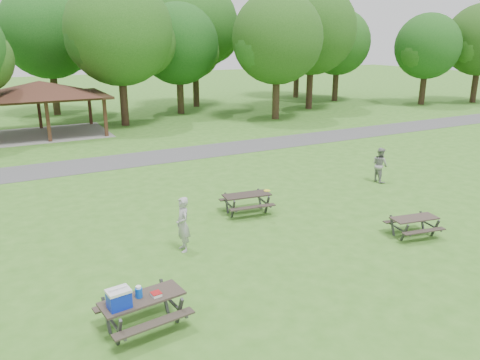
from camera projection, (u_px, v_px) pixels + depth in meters
name	position (u px, v px, depth m)	size (l,w,h in m)	color
ground	(272.00, 256.00, 14.73)	(160.00, 160.00, 0.00)	#387120
asphalt_path	(142.00, 159.00, 26.54)	(120.00, 3.20, 0.02)	#474649
pavilion	(40.00, 91.00, 32.29)	(8.60, 7.01, 3.76)	#392414
tree_row_e	(120.00, 35.00, 34.81)	(8.40, 8.00, 11.02)	black
tree_row_f	(179.00, 47.00, 40.73)	(7.35, 7.00, 9.55)	#2F2214
tree_row_g	(278.00, 41.00, 37.81)	(7.77, 7.40, 10.25)	#2E2114
tree_row_h	(313.00, 33.00, 43.26)	(8.61, 8.20, 11.37)	#301D15
tree_row_i	(338.00, 44.00, 49.23)	(7.14, 6.80, 9.52)	black
tree_row_j	(428.00, 48.00, 46.54)	(6.72, 6.40, 8.96)	black
tree_deep_b	(50.00, 34.00, 39.73)	(8.40, 8.00, 11.13)	#2F2114
tree_deep_c	(195.00, 28.00, 44.57)	(8.82, 8.40, 11.90)	black
tree_deep_d	(298.00, 33.00, 51.81)	(8.40, 8.00, 11.27)	#332216
picnic_table_near	(135.00, 302.00, 10.77)	(2.11, 1.77, 1.35)	#302823
picnic_table_middle	(247.00, 199.00, 18.23)	(2.00, 1.69, 0.80)	black
picnic_table_far	(414.00, 222.00, 16.12)	(1.82, 1.56, 0.70)	#322924
frisbee_in_flight	(267.00, 191.00, 17.21)	(0.32, 0.32, 0.02)	yellow
frisbee_thrower	(183.00, 224.00, 14.90)	(0.66, 0.43, 1.81)	#A1A1A4
frisbee_catcher	(380.00, 165.00, 22.13)	(0.81, 0.63, 1.66)	gray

